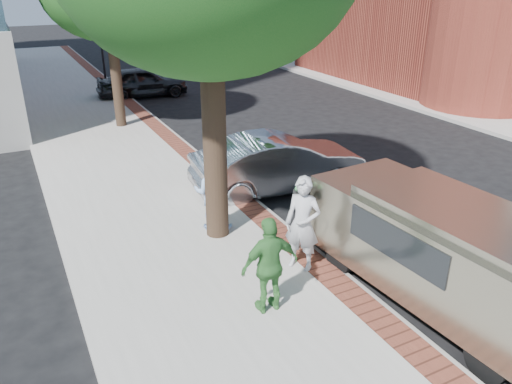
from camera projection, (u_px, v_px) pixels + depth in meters
ground at (280, 272)px, 10.43m from camera, size 120.00×120.00×0.00m
sidewalk at (120, 162)px, 16.31m from camera, size 5.00×60.00×0.15m
brick_strip at (183, 149)px, 17.19m from camera, size 0.60×60.00×0.01m
curb at (193, 150)px, 17.37m from camera, size 0.10×60.00×0.15m
sidewalk_far at (468, 107)px, 22.95m from camera, size 5.00×60.00×0.15m
signal_near at (101, 41)px, 27.85m from camera, size 0.70×0.15×3.80m
signal_far at (281, 31)px, 32.67m from camera, size 0.70×0.15×3.80m
parking_meter at (299, 206)px, 10.57m from camera, size 0.12×0.32×1.47m
person_gray at (303, 224)px, 9.95m from camera, size 0.82×0.86×1.99m
person_officer at (213, 192)px, 11.57m from camera, size 1.12×1.07×1.83m
person_green at (270, 265)px, 8.68m from camera, size 1.09×0.48×1.83m
sedan_silver at (279, 163)px, 14.06m from camera, size 5.04×2.13×1.62m
bg_car at (142, 82)px, 24.87m from camera, size 4.50×1.98×1.51m
van at (437, 245)px, 9.20m from camera, size 2.48×5.68×2.05m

